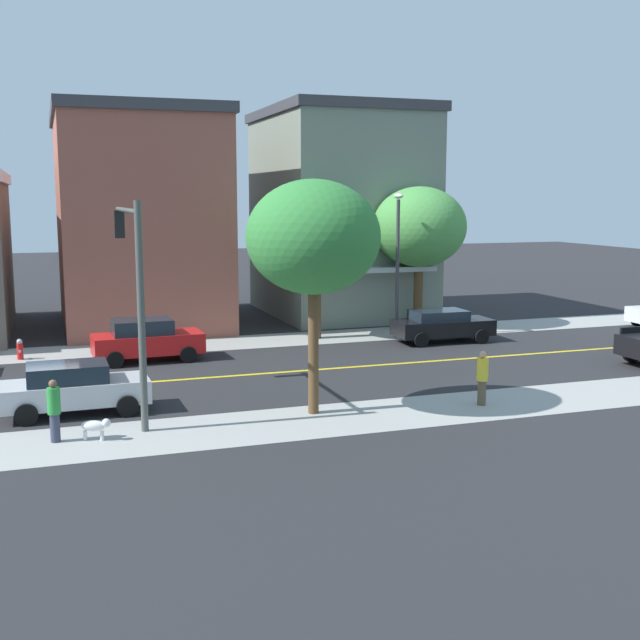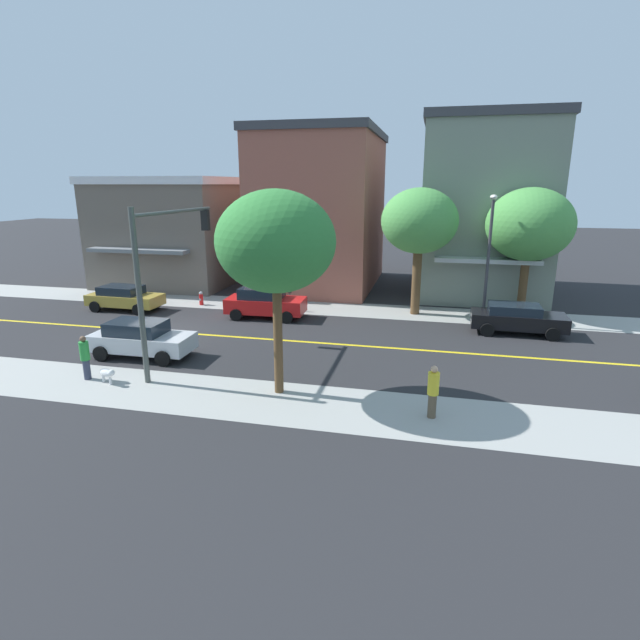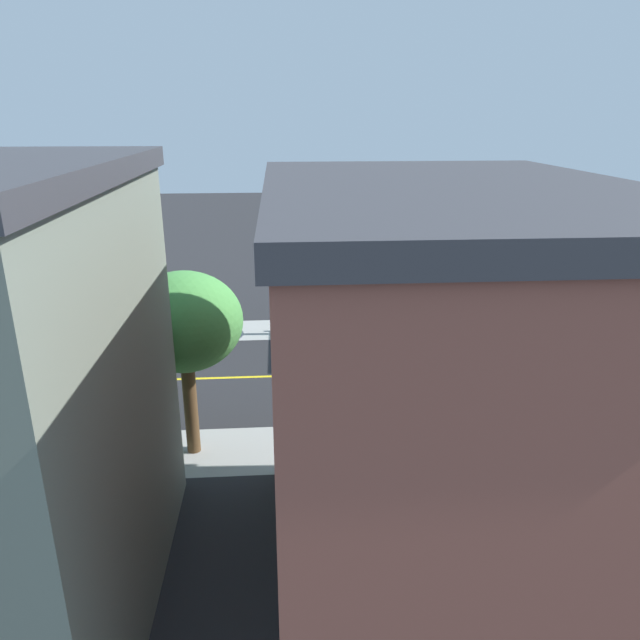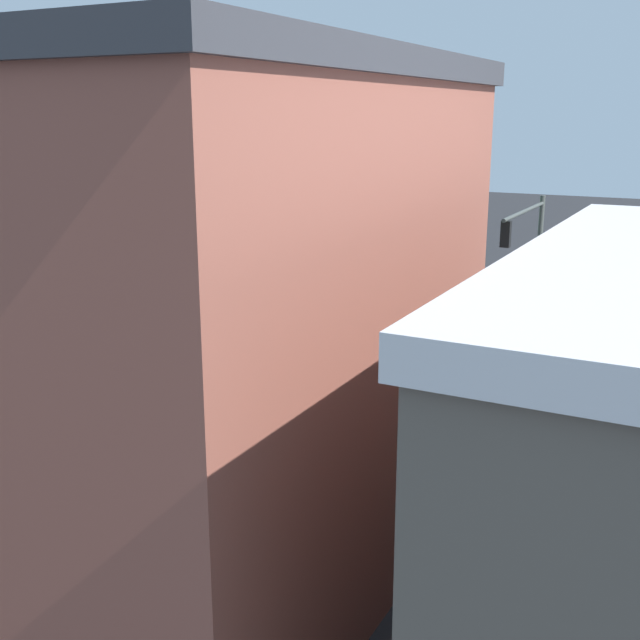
% 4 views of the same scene
% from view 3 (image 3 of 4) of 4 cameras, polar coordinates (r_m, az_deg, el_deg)
% --- Properties ---
extents(ground_plane, '(140.00, 140.00, 0.00)m').
position_cam_3_polar(ground_plane, '(29.57, 12.97, -4.83)').
color(ground_plane, '#262628').
extents(sidewalk_left, '(3.31, 126.00, 0.01)m').
position_cam_3_polar(sidewalk_left, '(24.14, 17.40, -11.08)').
color(sidewalk_left, '#9E9E99').
rests_on(sidewalk_left, ground).
extents(sidewalk_right, '(3.31, 126.00, 0.01)m').
position_cam_3_polar(sidewalk_right, '(35.36, 10.00, -0.55)').
color(sidewalk_right, '#9E9E99').
rests_on(sidewalk_right, ground).
extents(road_centerline_stripe, '(0.20, 126.00, 0.00)m').
position_cam_3_polar(road_centerline_stripe, '(29.57, 12.97, -4.83)').
color(road_centerline_stripe, yellow).
rests_on(road_centerline_stripe, ground).
extents(tan_rowhouse, '(11.58, 7.87, 10.55)m').
position_cam_3_polar(tan_rowhouse, '(14.32, 11.31, -8.43)').
color(tan_rowhouse, '#935142').
rests_on(tan_rowhouse, ground).
extents(street_tree_left_near, '(4.09, 4.09, 6.86)m').
position_cam_3_polar(street_tree_left_near, '(20.79, -13.09, -0.25)').
color(street_tree_left_near, brown).
rests_on(street_tree_left_near, ground).
extents(street_tree_right_corner, '(3.91, 3.91, 6.89)m').
position_cam_3_polar(street_tree_right_corner, '(32.11, -2.59, 7.37)').
color(street_tree_right_corner, brown).
rests_on(street_tree_right_corner, ground).
extents(fire_hydrant, '(0.44, 0.24, 0.83)m').
position_cam_3_polar(fire_hydrant, '(24.95, 18.49, -9.09)').
color(fire_hydrant, red).
rests_on(fire_hydrant, ground).
extents(parking_meter, '(0.12, 0.18, 1.29)m').
position_cam_3_polar(parking_meter, '(23.35, 5.55, -8.90)').
color(parking_meter, '#4C4C51').
rests_on(parking_meter, ground).
extents(traffic_light_mast, '(6.03, 0.32, 6.28)m').
position_cam_3_polar(traffic_light_mast, '(31.22, 6.72, 5.28)').
color(traffic_light_mast, '#474C47').
rests_on(traffic_light_mast, ground).
extents(street_lamp, '(0.70, 0.36, 6.53)m').
position_cam_3_polar(street_lamp, '(22.88, -21.37, -2.08)').
color(street_lamp, '#38383D').
rests_on(street_lamp, ground).
extents(red_sedan_left_curb, '(2.16, 4.28, 1.67)m').
position_cam_3_polar(red_sedan_left_curb, '(25.07, 6.87, -6.85)').
color(red_sedan_left_curb, red).
rests_on(red_sedan_left_curb, ground).
extents(black_sedan_left_curb, '(2.09, 4.42, 1.43)m').
position_cam_3_polar(black_sedan_left_curb, '(26.09, -22.40, -7.41)').
color(black_sedan_left_curb, black).
rests_on(black_sedan_left_curb, ground).
extents(gold_sedan_left_curb, '(2.03, 4.24, 1.41)m').
position_cam_3_polar(gold_sedan_left_curb, '(28.08, 23.98, -5.76)').
color(gold_sedan_left_curb, '#B29338').
rests_on(gold_sedan_left_curb, ground).
extents(silver_sedan_right_curb, '(1.98, 4.24, 1.53)m').
position_cam_3_polar(silver_sedan_right_curb, '(32.11, 9.74, -1.10)').
color(silver_sedan_right_curb, '#B7BABF').
rests_on(silver_sedan_right_curb, ground).
extents(pedestrian_green_shirt, '(0.34, 0.34, 1.68)m').
position_cam_3_polar(pedestrian_green_shirt, '(34.69, 9.66, 0.62)').
color(pedestrian_green_shirt, '#33384C').
rests_on(pedestrian_green_shirt, ground).
extents(pedestrian_yellow_shirt, '(0.35, 0.35, 1.70)m').
position_cam_3_polar(pedestrian_yellow_shirt, '(34.31, -11.26, 0.33)').
color(pedestrian_yellow_shirt, brown).
rests_on(pedestrian_yellow_shirt, ground).
extents(small_dog, '(0.53, 0.80, 0.61)m').
position_cam_3_polar(small_dog, '(34.83, 7.92, -0.06)').
color(small_dog, silver).
rests_on(small_dog, ground).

